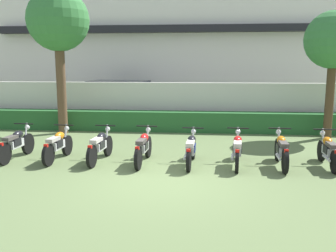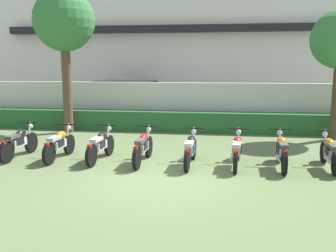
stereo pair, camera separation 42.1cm
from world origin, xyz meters
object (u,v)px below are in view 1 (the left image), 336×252
at_px(parked_car, 122,101).
at_px(motorcycle_in_row_7, 328,151).
at_px(motorcycle_in_row_5, 237,149).
at_px(tree_near_inspector, 58,22).
at_px(motorcycle_in_row_1, 58,145).
at_px(motorcycle_in_row_3, 143,147).
at_px(motorcycle_in_row_0, 16,144).
at_px(motorcycle_in_row_4, 191,149).
at_px(motorcycle_in_row_6, 281,150).
at_px(motorcycle_in_row_2, 100,146).
at_px(tree_far_side, 334,41).

xyz_separation_m(parked_car, motorcycle_in_row_7, (7.18, -7.53, -0.49)).
bearing_deg(motorcycle_in_row_7, motorcycle_in_row_5, 94.14).
distance_m(motorcycle_in_row_5, motorcycle_in_row_7, 2.37).
xyz_separation_m(tree_near_inspector, motorcycle_in_row_1, (1.41, -4.03, -3.77)).
height_order(motorcycle_in_row_3, motorcycle_in_row_7, motorcycle_in_row_3).
bearing_deg(parked_car, motorcycle_in_row_0, -92.76).
xyz_separation_m(motorcycle_in_row_4, motorcycle_in_row_6, (2.38, 0.05, 0.01)).
xyz_separation_m(motorcycle_in_row_1, motorcycle_in_row_5, (4.98, -0.05, -0.00)).
relative_size(parked_car, motorcycle_in_row_5, 2.44).
distance_m(tree_near_inspector, motorcycle_in_row_6, 9.37).
xyz_separation_m(motorcycle_in_row_2, motorcycle_in_row_5, (3.77, -0.06, -0.00)).
bearing_deg(motorcycle_in_row_2, motorcycle_in_row_3, -88.70).
bearing_deg(motorcycle_in_row_1, motorcycle_in_row_7, -86.56).
bearing_deg(motorcycle_in_row_2, motorcycle_in_row_7, -85.31).
height_order(motorcycle_in_row_0, motorcycle_in_row_5, motorcycle_in_row_0).
xyz_separation_m(motorcycle_in_row_4, motorcycle_in_row_5, (1.23, 0.06, 0.00)).
distance_m(parked_car, motorcycle_in_row_4, 8.48).
bearing_deg(motorcycle_in_row_6, motorcycle_in_row_5, 92.32).
xyz_separation_m(motorcycle_in_row_0, motorcycle_in_row_2, (2.45, -0.01, -0.01)).
height_order(motorcycle_in_row_4, motorcycle_in_row_5, motorcycle_in_row_5).
xyz_separation_m(parked_car, tree_far_side, (8.42, -3.57, 2.53)).
distance_m(motorcycle_in_row_2, motorcycle_in_row_5, 3.77).
bearing_deg(tree_near_inspector, motorcycle_in_row_0, -87.45).
height_order(motorcycle_in_row_0, motorcycle_in_row_6, motorcycle_in_row_6).
height_order(parked_car, tree_near_inspector, tree_near_inspector).
height_order(tree_near_inspector, motorcycle_in_row_6, tree_near_inspector).
bearing_deg(tree_far_side, motorcycle_in_row_3, -146.54).
bearing_deg(motorcycle_in_row_7, motorcycle_in_row_3, 93.15).
relative_size(tree_near_inspector, motorcycle_in_row_2, 2.89).
bearing_deg(parked_car, motorcycle_in_row_4, -57.21).
relative_size(parked_car, motorcycle_in_row_6, 2.50).
bearing_deg(tree_near_inspector, parked_car, 65.91).
bearing_deg(motorcycle_in_row_3, parked_car, 19.21).
bearing_deg(motorcycle_in_row_2, motorcycle_in_row_5, -86.47).
distance_m(parked_car, motorcycle_in_row_5, 9.02).
height_order(tree_near_inspector, motorcycle_in_row_4, tree_near_inspector).
relative_size(motorcycle_in_row_0, motorcycle_in_row_6, 1.00).
height_order(motorcycle_in_row_6, motorcycle_in_row_7, motorcycle_in_row_6).
distance_m(motorcycle_in_row_6, motorcycle_in_row_7, 1.23).
bearing_deg(motorcycle_in_row_3, tree_far_side, -53.95).
distance_m(tree_near_inspector, motorcycle_in_row_3, 6.77).
xyz_separation_m(motorcycle_in_row_4, motorcycle_in_row_7, (3.60, 0.14, 0.00)).
distance_m(parked_car, motorcycle_in_row_0, 7.69).
distance_m(motorcycle_in_row_0, motorcycle_in_row_3, 3.68).
bearing_deg(tree_far_side, motorcycle_in_row_0, -157.93).
relative_size(motorcycle_in_row_1, motorcycle_in_row_2, 0.96).
bearing_deg(motorcycle_in_row_4, motorcycle_in_row_5, -84.01).
relative_size(tree_far_side, motorcycle_in_row_4, 2.43).
relative_size(tree_far_side, motorcycle_in_row_6, 2.41).
bearing_deg(tree_far_side, motorcycle_in_row_1, -155.01).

